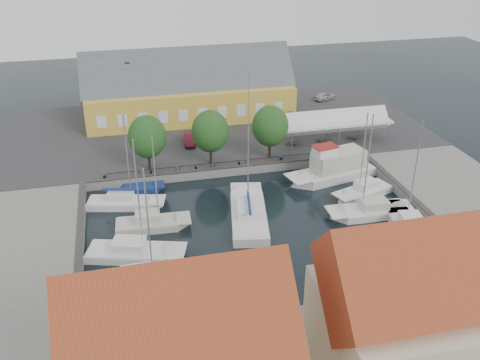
{
  "coord_description": "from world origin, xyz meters",
  "views": [
    {
      "loc": [
        -11.71,
        -42.98,
        27.15
      ],
      "look_at": [
        0.0,
        6.0,
        1.5
      ],
      "focal_mm": 40.0,
      "sensor_mm": 36.0,
      "label": 1
    }
  ],
  "objects_px": {
    "west_boat_b": "(151,225)",
    "west_boat_d": "(143,282)",
    "east_boat_b": "(370,212)",
    "launch_sw": "(116,316)",
    "west_boat_c": "(134,254)",
    "car_silver": "(325,96)",
    "center_sailboat": "(248,215)",
    "west_boat_a": "(124,204)",
    "east_boat_c": "(410,228)",
    "launch_nw": "(143,189)",
    "car_red": "(190,139)",
    "warehouse": "(184,92)",
    "tent_canopy": "(334,122)",
    "east_boat_a": "(363,193)",
    "trawler": "(334,170)"
  },
  "relations": [
    {
      "from": "tent_canopy",
      "to": "launch_sw",
      "type": "height_order",
      "value": "tent_canopy"
    },
    {
      "from": "east_boat_c",
      "to": "west_boat_d",
      "type": "height_order",
      "value": "east_boat_c"
    },
    {
      "from": "east_boat_b",
      "to": "west_boat_c",
      "type": "xyz_separation_m",
      "value": [
        -23.18,
        -1.79,
        0.0
      ]
    },
    {
      "from": "east_boat_b",
      "to": "launch_sw",
      "type": "bearing_deg",
      "value": -159.41
    },
    {
      "from": "car_silver",
      "to": "west_boat_c",
      "type": "distance_m",
      "value": 45.54
    },
    {
      "from": "east_boat_a",
      "to": "launch_nw",
      "type": "distance_m",
      "value": 23.61
    },
    {
      "from": "east_boat_a",
      "to": "west_boat_a",
      "type": "relative_size",
      "value": 0.94
    },
    {
      "from": "car_red",
      "to": "west_boat_c",
      "type": "relative_size",
      "value": 0.33
    },
    {
      "from": "warehouse",
      "to": "east_boat_b",
      "type": "height_order",
      "value": "east_boat_b"
    },
    {
      "from": "car_silver",
      "to": "launch_sw",
      "type": "height_order",
      "value": "car_silver"
    },
    {
      "from": "center_sailboat",
      "to": "launch_nw",
      "type": "height_order",
      "value": "center_sailboat"
    },
    {
      "from": "east_boat_a",
      "to": "west_boat_b",
      "type": "height_order",
      "value": "east_boat_a"
    },
    {
      "from": "launch_sw",
      "to": "west_boat_a",
      "type": "bearing_deg",
      "value": 85.23
    },
    {
      "from": "car_silver",
      "to": "center_sailboat",
      "type": "xyz_separation_m",
      "value": [
        -19.52,
        -29.57,
        -1.23
      ]
    },
    {
      "from": "center_sailboat",
      "to": "east_boat_a",
      "type": "relative_size",
      "value": 1.49
    },
    {
      "from": "west_boat_c",
      "to": "car_silver",
      "type": "bearing_deg",
      "value": 47.35
    },
    {
      "from": "east_boat_b",
      "to": "west_boat_c",
      "type": "bearing_deg",
      "value": -175.58
    },
    {
      "from": "center_sailboat",
      "to": "west_boat_d",
      "type": "relative_size",
      "value": 1.35
    },
    {
      "from": "car_silver",
      "to": "west_boat_b",
      "type": "relative_size",
      "value": 0.35
    },
    {
      "from": "west_boat_b",
      "to": "launch_sw",
      "type": "distance_m",
      "value": 12.59
    },
    {
      "from": "trawler",
      "to": "east_boat_b",
      "type": "xyz_separation_m",
      "value": [
        0.41,
        -8.42,
        -0.76
      ]
    },
    {
      "from": "tent_canopy",
      "to": "launch_nw",
      "type": "bearing_deg",
      "value": -167.12
    },
    {
      "from": "west_boat_c",
      "to": "east_boat_a",
      "type": "bearing_deg",
      "value": 13.16
    },
    {
      "from": "west_boat_b",
      "to": "launch_nw",
      "type": "xyz_separation_m",
      "value": [
        -0.22,
        7.89,
        -0.17
      ]
    },
    {
      "from": "warehouse",
      "to": "tent_canopy",
      "type": "distance_m",
      "value": 21.63
    },
    {
      "from": "west_boat_a",
      "to": "launch_nw",
      "type": "bearing_deg",
      "value": 56.13
    },
    {
      "from": "east_boat_c",
      "to": "west_boat_d",
      "type": "distance_m",
      "value": 25.21
    },
    {
      "from": "car_red",
      "to": "tent_canopy",
      "type": "bearing_deg",
      "value": -5.64
    },
    {
      "from": "tent_canopy",
      "to": "west_boat_a",
      "type": "xyz_separation_m",
      "value": [
        -26.17,
        -8.63,
        -3.41
      ]
    },
    {
      "from": "west_boat_b",
      "to": "west_boat_d",
      "type": "bearing_deg",
      "value": -99.38
    },
    {
      "from": "east_boat_a",
      "to": "east_boat_c",
      "type": "height_order",
      "value": "east_boat_c"
    },
    {
      "from": "trawler",
      "to": "east_boat_a",
      "type": "relative_size",
      "value": 1.09
    },
    {
      "from": "car_silver",
      "to": "west_boat_a",
      "type": "height_order",
      "value": "west_boat_a"
    },
    {
      "from": "warehouse",
      "to": "center_sailboat",
      "type": "height_order",
      "value": "center_sailboat"
    },
    {
      "from": "west_boat_c",
      "to": "west_boat_a",
      "type": "bearing_deg",
      "value": 92.58
    },
    {
      "from": "tent_canopy",
      "to": "car_red",
      "type": "relative_size",
      "value": 3.58
    },
    {
      "from": "east_boat_a",
      "to": "west_boat_c",
      "type": "xyz_separation_m",
      "value": [
        -24.35,
        -5.69,
        -0.0
      ]
    },
    {
      "from": "east_boat_c",
      "to": "launch_nw",
      "type": "distance_m",
      "value": 27.73
    },
    {
      "from": "center_sailboat",
      "to": "west_boat_a",
      "type": "distance_m",
      "value": 12.86
    },
    {
      "from": "west_boat_b",
      "to": "launch_nw",
      "type": "relative_size",
      "value": 2.17
    },
    {
      "from": "tent_canopy",
      "to": "launch_nw",
      "type": "distance_m",
      "value": 24.95
    },
    {
      "from": "east_boat_c",
      "to": "launch_sw",
      "type": "bearing_deg",
      "value": -168.01
    },
    {
      "from": "car_red",
      "to": "launch_nw",
      "type": "bearing_deg",
      "value": -119.49
    },
    {
      "from": "east_boat_b",
      "to": "west_boat_a",
      "type": "height_order",
      "value": "east_boat_b"
    },
    {
      "from": "car_silver",
      "to": "center_sailboat",
      "type": "relative_size",
      "value": 0.24
    },
    {
      "from": "car_silver",
      "to": "launch_nw",
      "type": "height_order",
      "value": "car_silver"
    },
    {
      "from": "east_boat_c",
      "to": "west_boat_c",
      "type": "height_order",
      "value": "west_boat_c"
    },
    {
      "from": "warehouse",
      "to": "east_boat_c",
      "type": "distance_m",
      "value": 37.49
    },
    {
      "from": "center_sailboat",
      "to": "launch_sw",
      "type": "xyz_separation_m",
      "value": [
        -13.13,
        -11.51,
        -0.27
      ]
    },
    {
      "from": "car_silver",
      "to": "car_red",
      "type": "bearing_deg",
      "value": 96.33
    }
  ]
}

